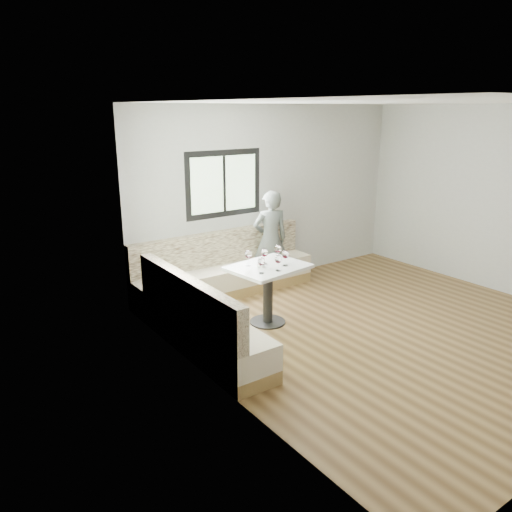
{
  "coord_description": "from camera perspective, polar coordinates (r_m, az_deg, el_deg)",
  "views": [
    {
      "loc": [
        -4.8,
        -3.86,
        2.73
      ],
      "look_at": [
        -1.27,
        1.13,
        0.92
      ],
      "focal_mm": 35.0,
      "sensor_mm": 36.0,
      "label": 1
    }
  ],
  "objects": [
    {
      "name": "room",
      "position": [
        6.29,
        14.63,
        3.88
      ],
      "size": [
        5.01,
        5.01,
        2.81
      ],
      "color": "brown",
      "rests_on": "ground"
    },
    {
      "name": "banquette",
      "position": [
        6.79,
        -4.59,
        -4.21
      ],
      "size": [
        2.9,
        2.8,
        0.95
      ],
      "color": "olive",
      "rests_on": "ground"
    },
    {
      "name": "table",
      "position": [
        6.46,
        1.38,
        -2.8
      ],
      "size": [
        1.06,
        0.88,
        0.79
      ],
      "rotation": [
        0.0,
        0.0,
        0.14
      ],
      "color": "black",
      "rests_on": "ground"
    },
    {
      "name": "person",
      "position": [
        7.79,
        1.65,
        1.92
      ],
      "size": [
        0.64,
        0.51,
        1.53
      ],
      "primitive_type": "imported",
      "rotation": [
        0.0,
        0.0,
        2.86
      ],
      "color": "#4C514E",
      "rests_on": "ground"
    },
    {
      "name": "olive_ramekin",
      "position": [
        6.36,
        0.56,
        -1.02
      ],
      "size": [
        0.1,
        0.1,
        0.04
      ],
      "color": "white",
      "rests_on": "table"
    },
    {
      "name": "wine_glass_a",
      "position": [
        6.06,
        0.62,
        -0.71
      ],
      "size": [
        0.09,
        0.09,
        0.2
      ],
      "color": "white",
      "rests_on": "table"
    },
    {
      "name": "wine_glass_b",
      "position": [
        6.17,
        2.56,
        -0.42
      ],
      "size": [
        0.09,
        0.09,
        0.2
      ],
      "color": "white",
      "rests_on": "table"
    },
    {
      "name": "wine_glass_c",
      "position": [
        6.37,
        3.37,
        0.12
      ],
      "size": [
        0.09,
        0.09,
        0.2
      ],
      "color": "white",
      "rests_on": "table"
    },
    {
      "name": "wine_glass_d",
      "position": [
        6.44,
        0.97,
        0.32
      ],
      "size": [
        0.09,
        0.09,
        0.2
      ],
      "color": "white",
      "rests_on": "table"
    },
    {
      "name": "wine_glass_e",
      "position": [
        6.61,
        2.52,
        0.74
      ],
      "size": [
        0.09,
        0.09,
        0.2
      ],
      "color": "white",
      "rests_on": "table"
    },
    {
      "name": "wine_glass_f",
      "position": [
        6.37,
        -0.88,
        0.15
      ],
      "size": [
        0.09,
        0.09,
        0.2
      ],
      "color": "white",
      "rests_on": "table"
    }
  ]
}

